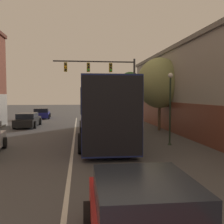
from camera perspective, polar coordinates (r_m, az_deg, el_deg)
The scene contains 8 objects.
lane_center_line at distance 14.76m, azimuth -8.50°, elevation -7.49°, with size 0.14×37.84×0.01m.
bus at distance 16.06m, azimuth -1.95°, elevation 0.94°, with size 3.07×10.61×3.73m.
parked_car_left_near at distance 33.82m, azimuth -15.09°, elevation -0.30°, with size 2.28×4.38×1.26m.
parked_car_left_far at distance 24.96m, azimuth -17.84°, elevation -1.67°, with size 1.98×4.71×1.26m.
traffic_signal_gantry at distance 23.58m, azimuth -0.98°, elevation 7.80°, with size 7.29×0.36×6.14m.
street_lamp at distance 15.26m, azimuth 12.54°, elevation 1.23°, with size 0.28×0.28×4.11m.
street_tree_near at distance 21.58m, azimuth 10.33°, elevation 6.22°, with size 3.69×3.32×5.87m.
street_tree_far at distance 27.31m, azimuth 3.98°, elevation 5.74°, with size 2.55×2.29×5.28m.
Camera 1 is at (0.37, -1.56, 2.83)m, focal length 42.00 mm.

